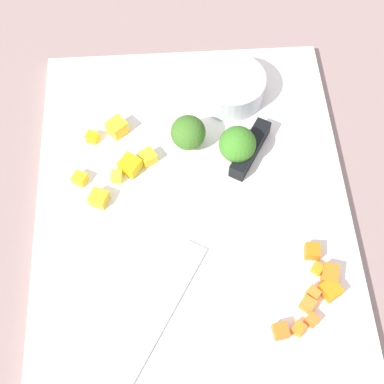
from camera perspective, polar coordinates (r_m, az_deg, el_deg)
name	(u,v)px	position (r m, az deg, el deg)	size (l,w,h in m)	color
ground_plane	(192,201)	(0.64, 0.00, -0.95)	(4.00, 4.00, 0.00)	gray
cutting_board	(192,199)	(0.63, 0.00, -0.70)	(0.43, 0.35, 0.01)	white
prep_bowl	(231,87)	(0.69, 4.01, 10.74)	(0.08, 0.08, 0.03)	#B5B9C1
chef_knife	(222,199)	(0.62, 3.13, -0.74)	(0.32, 0.20, 0.02)	silver
carrot_dice_0	(281,331)	(0.57, 9.09, -13.91)	(0.01, 0.01, 0.01)	orange
carrot_dice_1	(317,269)	(0.60, 12.72, -7.70)	(0.01, 0.01, 0.01)	orange
carrot_dice_2	(313,293)	(0.59, 12.33, -10.14)	(0.01, 0.01, 0.01)	orange
carrot_dice_3	(308,304)	(0.58, 11.78, -11.22)	(0.01, 0.01, 0.01)	orange
carrot_dice_4	(330,275)	(0.60, 13.95, -8.23)	(0.02, 0.02, 0.01)	orange
carrot_dice_5	(331,290)	(0.59, 14.04, -9.72)	(0.02, 0.02, 0.01)	orange
carrot_dice_6	(312,251)	(0.60, 12.25, -5.97)	(0.02, 0.02, 0.01)	orange
carrot_dice_7	(312,320)	(0.58, 12.23, -12.73)	(0.01, 0.01, 0.01)	orange
carrot_dice_8	(298,329)	(0.57, 10.86, -13.62)	(0.01, 0.01, 0.01)	orange
pepper_dice_0	(130,165)	(0.64, -6.36, 2.73)	(0.02, 0.02, 0.02)	yellow
pepper_dice_1	(148,157)	(0.64, -4.56, 3.57)	(0.02, 0.02, 0.01)	yellow
pepper_dice_2	(117,127)	(0.67, -7.69, 6.59)	(0.02, 0.02, 0.02)	yellow
pepper_dice_3	(80,179)	(0.64, -11.44, 1.36)	(0.01, 0.01, 0.01)	yellow
pepper_dice_4	(117,177)	(0.64, -7.74, 1.58)	(0.01, 0.01, 0.01)	yellow
pepper_dice_5	(92,137)	(0.67, -10.19, 5.56)	(0.01, 0.01, 0.01)	yellow
pepper_dice_6	(99,197)	(0.62, -9.54, -0.55)	(0.02, 0.02, 0.01)	yellow
broccoli_floret_0	(237,145)	(0.63, 4.69, 4.86)	(0.04, 0.04, 0.05)	#90B76C
broccoli_floret_1	(192,133)	(0.64, -0.02, 6.12)	(0.04, 0.04, 0.04)	#8AAB5B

